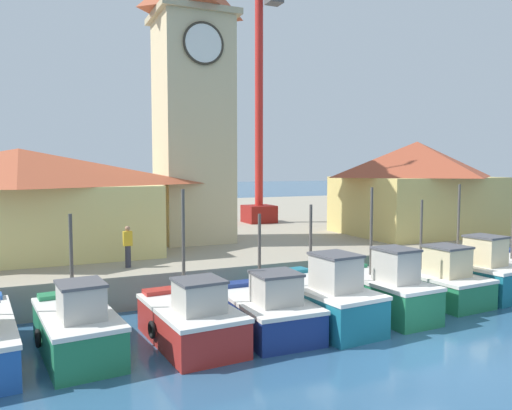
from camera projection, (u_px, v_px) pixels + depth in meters
ground_plane at (433, 352)px, 13.90m from camera, size 300.00×300.00×0.00m
quay_wharf at (176, 225)px, 38.88m from camera, size 120.00×40.00×1.27m
fishing_boat_left_outer at (77, 328)px, 13.69m from camera, size 2.29×4.41×3.85m
fishing_boat_left_inner at (191, 319)px, 14.55m from camera, size 2.40×4.26×4.51m
fishing_boat_mid_left at (267, 310)px, 15.61m from camera, size 2.28×4.19×3.67m
fishing_boat_center at (321, 299)px, 16.34m from camera, size 2.38×4.72×3.91m
fishing_boat_mid_right at (381, 291)px, 17.48m from camera, size 2.03×4.42×4.44m
fishing_boat_right_inner at (432, 281)px, 19.38m from camera, size 2.44×4.58×3.86m
fishing_boat_right_outer at (469, 273)px, 20.28m from camera, size 2.55×4.47×4.45m
clock_tower at (193, 96)px, 25.71m from camera, size 4.02×4.02×15.97m
warehouse_left at (20, 202)px, 21.20m from camera, size 11.70×5.60×4.67m
warehouse_right at (416, 186)px, 29.15m from camera, size 8.54×6.82×5.36m
port_crane_far at (258, 123)px, 34.51m from camera, size 4.13×6.50×18.59m
dock_worker_near_tower at (128, 246)px, 19.29m from camera, size 0.34×0.22×1.62m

